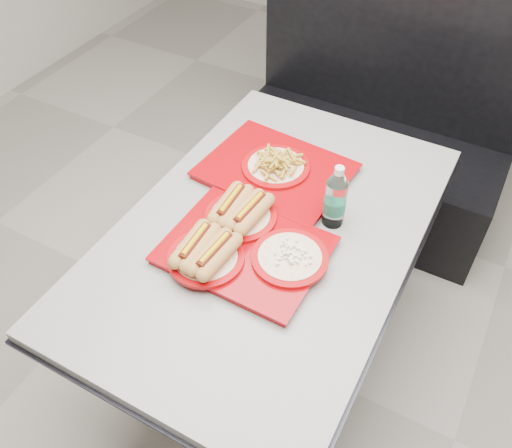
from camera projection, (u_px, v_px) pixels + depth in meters
The scene contains 6 objects.
ground at pixel (266, 351), 2.30m from camera, with size 6.00×6.00×0.00m, color gray.
diner_table at pixel (268, 261), 1.88m from camera, with size 0.92×1.42×0.75m.
booth_bench at pixel (370, 137), 2.68m from camera, with size 1.30×0.57×1.35m.
tray_near at pixel (240, 242), 1.67m from camera, with size 0.50×0.44×0.11m.
tray_far at pixel (276, 168), 1.93m from camera, with size 0.53×0.43×0.10m.
water_bottle at pixel (335, 200), 1.71m from camera, with size 0.07×0.07×0.23m.
Camera 1 is at (0.55, -1.09, 2.02)m, focal length 38.00 mm.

